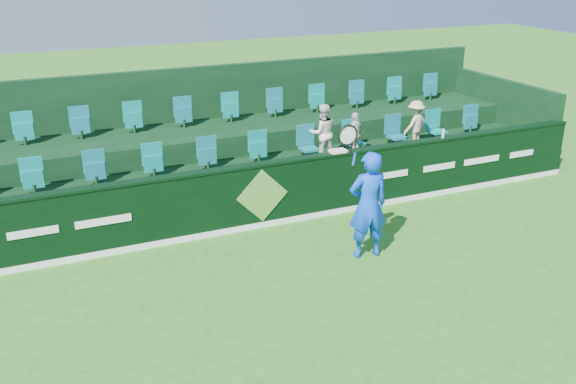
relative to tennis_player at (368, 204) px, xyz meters
name	(u,v)px	position (x,y,z in m)	size (l,w,h in m)	color
ground	(359,324)	(-1.27, -1.96, -1.02)	(60.00, 60.00, 0.00)	#256919
sponsor_hoarding	(260,195)	(-1.27, 2.04, -0.34)	(16.00, 0.25, 1.35)	black
stand_tier_front	(242,190)	(-1.27, 3.14, -0.62)	(16.00, 2.00, 0.80)	black
stand_tier_back	(214,155)	(-1.27, 5.04, -0.37)	(16.00, 1.80, 1.30)	black
stand_rear	(207,127)	(-1.27, 5.49, 0.20)	(16.00, 4.10, 2.60)	black
seat_row_front	(234,154)	(-1.27, 3.54, 0.08)	(13.50, 0.50, 0.60)	#0B7D7A
seat_row_back	(208,113)	(-1.27, 5.34, 0.58)	(13.50, 0.50, 0.60)	#0B7D7A
tennis_player	(368,204)	(0.00, 0.00, 0.00)	(1.14, 0.57, 2.61)	blue
spectator_left	(323,133)	(0.69, 3.16, 0.43)	(0.63, 0.49, 1.30)	silver
spectator_middle	(355,134)	(1.53, 3.16, 0.30)	(0.61, 0.25, 1.03)	silver
spectator_right	(415,124)	(3.18, 3.16, 0.35)	(0.74, 0.43, 1.15)	#C6B38C
towel	(338,151)	(0.48, 2.04, 0.36)	(0.35, 0.23, 0.05)	white
drinks_bottle	(443,133)	(3.14, 2.04, 0.43)	(0.06, 0.06, 0.19)	silver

